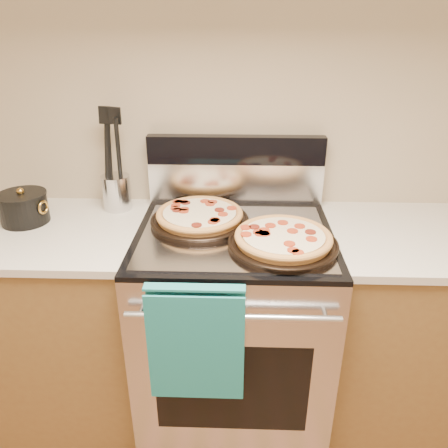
{
  "coord_description": "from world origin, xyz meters",
  "views": [
    {
      "loc": [
        0.01,
        0.14,
        1.67
      ],
      "look_at": [
        -0.04,
        1.55,
        1.0
      ],
      "focal_mm": 35.0,
      "sensor_mm": 36.0,
      "label": 1
    }
  ],
  "objects_px": {
    "pepperoni_pizza_front": "(283,240)",
    "saucepan": "(24,209)",
    "pepperoni_pizza_back": "(200,217)",
    "utensil_crock": "(117,192)",
    "range_body": "(233,329)"
  },
  "relations": [
    {
      "from": "pepperoni_pizza_front",
      "to": "saucepan",
      "type": "height_order",
      "value": "saucepan"
    },
    {
      "from": "pepperoni_pizza_back",
      "to": "pepperoni_pizza_front",
      "type": "relative_size",
      "value": 0.99
    },
    {
      "from": "pepperoni_pizza_back",
      "to": "utensil_crock",
      "type": "bearing_deg",
      "value": 155.63
    },
    {
      "from": "saucepan",
      "to": "range_body",
      "type": "bearing_deg",
      "value": -5.77
    },
    {
      "from": "range_body",
      "to": "pepperoni_pizza_front",
      "type": "xyz_separation_m",
      "value": [
        0.18,
        -0.12,
        0.5
      ]
    },
    {
      "from": "utensil_crock",
      "to": "saucepan",
      "type": "bearing_deg",
      "value": -155.93
    },
    {
      "from": "pepperoni_pizza_front",
      "to": "utensil_crock",
      "type": "relative_size",
      "value": 2.57
    },
    {
      "from": "pepperoni_pizza_front",
      "to": "saucepan",
      "type": "distance_m",
      "value": 1.05
    },
    {
      "from": "utensil_crock",
      "to": "saucepan",
      "type": "height_order",
      "value": "utensil_crock"
    },
    {
      "from": "range_body",
      "to": "saucepan",
      "type": "distance_m",
      "value": 1.01
    },
    {
      "from": "range_body",
      "to": "pepperoni_pizza_back",
      "type": "distance_m",
      "value": 0.53
    },
    {
      "from": "pepperoni_pizza_front",
      "to": "utensil_crock",
      "type": "height_order",
      "value": "utensil_crock"
    },
    {
      "from": "range_body",
      "to": "utensil_crock",
      "type": "xyz_separation_m",
      "value": [
        -0.52,
        0.24,
        0.54
      ]
    },
    {
      "from": "utensil_crock",
      "to": "pepperoni_pizza_front",
      "type": "bearing_deg",
      "value": -27.53
    },
    {
      "from": "utensil_crock",
      "to": "saucepan",
      "type": "distance_m",
      "value": 0.38
    }
  ]
}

